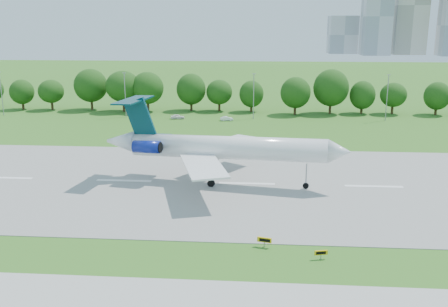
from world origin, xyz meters
TOP-DOWN VIEW (x-y plane):
  - ground at (0.00, 0.00)m, footprint 600.00×600.00m
  - runway at (0.00, 25.00)m, footprint 400.00×45.00m
  - tree_line at (0.00, 92.00)m, footprint 288.40×8.40m
  - light_poles at (-2.50, 82.00)m, footprint 175.90×0.25m
  - skyline at (100.16, 390.61)m, footprint 127.00×52.00m
  - airliner at (-25.06, 25.32)m, footprint 39.67×28.63m
  - taxi_sign_left at (-17.25, 1.76)m, footprint 1.67×0.59m
  - taxi_sign_centre at (-11.12, -0.86)m, footprint 1.48×0.49m
  - service_vehicle_a at (-26.99, 78.86)m, footprint 3.55×2.10m
  - service_vehicle_b at (-40.42, 80.29)m, footprint 3.95×2.14m

SIDE VIEW (x-z plane):
  - ground at x=0.00m, z-range 0.00..0.00m
  - runway at x=0.00m, z-range 0.00..0.08m
  - service_vehicle_a at x=-26.99m, z-range 0.00..1.11m
  - service_vehicle_b at x=-40.42m, z-range 0.00..1.28m
  - taxi_sign_centre at x=-11.12m, z-range 0.25..1.29m
  - taxi_sign_left at x=-17.25m, z-range 0.28..1.46m
  - airliner at x=-25.06m, z-range -0.66..12.78m
  - tree_line at x=0.00m, z-range 0.99..11.39m
  - light_poles at x=-2.50m, z-range 0.24..12.43m
  - skyline at x=100.16m, z-range -9.54..70.46m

